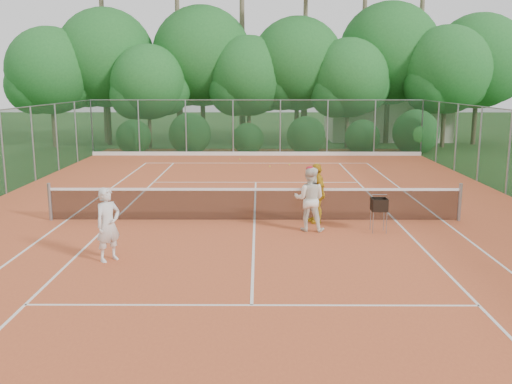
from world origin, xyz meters
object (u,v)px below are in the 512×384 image
player_white (108,225)px  player_yellow (316,193)px  ball_hopper (379,205)px  player_center_grp (310,199)px

player_white → player_yellow: (5.01, 3.60, 0.02)m
player_yellow → ball_hopper: 1.90m
player_center_grp → player_yellow: bearing=73.3°
player_white → player_center_grp: bearing=-19.3°
player_white → ball_hopper: player_white is taller
player_white → ball_hopper: (6.58, 2.54, -0.10)m
player_white → player_yellow: size_ratio=0.98×
player_yellow → ball_hopper: (1.57, -1.06, -0.12)m
ball_hopper → player_center_grp: bearing=-161.0°
player_yellow → player_center_grp: bearing=-34.2°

